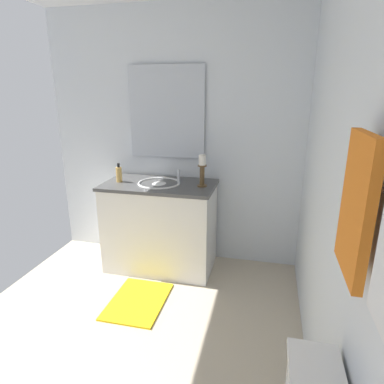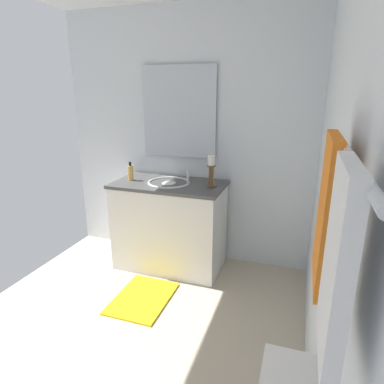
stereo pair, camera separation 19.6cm
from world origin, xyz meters
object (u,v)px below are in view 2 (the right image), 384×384
(mirror, at_px, (179,112))
(towel_center, at_px, (338,264))
(towel_near_vanity, at_px, (326,212))
(towel_bar, at_px, (350,155))
(soap_bottle, at_px, (131,173))
(candle_holder_tall, at_px, (211,170))
(vanity_cabinet, at_px, (170,225))
(bath_mat, at_px, (143,298))
(sink_basin, at_px, (169,187))

(mirror, relative_size, towel_center, 2.29)
(towel_near_vanity, bearing_deg, towel_bar, 5.44)
(towel_near_vanity, relative_size, towel_center, 1.17)
(towel_near_vanity, bearing_deg, soap_bottle, -137.27)
(towel_bar, height_order, towel_center, towel_center)
(soap_bottle, distance_m, towel_bar, 2.64)
(candle_holder_tall, bearing_deg, vanity_cabinet, -89.43)
(towel_bar, xyz_separation_m, bath_mat, (-1.36, -1.27, -1.55))
(soap_bottle, xyz_separation_m, towel_center, (2.15, 1.64, 0.45))
(vanity_cabinet, distance_m, towel_near_vanity, 2.38)
(bath_mat, bearing_deg, candle_holder_tall, 146.99)
(towel_center, bearing_deg, soap_bottle, -142.72)
(mirror, distance_m, bath_mat, 1.73)
(towel_bar, bearing_deg, soap_bottle, -139.84)
(towel_bar, bearing_deg, sink_basin, -147.50)
(vanity_cabinet, distance_m, candle_holder_tall, 0.71)
(soap_bottle, height_order, towel_bar, towel_bar)
(mirror, bearing_deg, candle_holder_tall, 55.97)
(towel_near_vanity, distance_m, bath_mat, 2.18)
(candle_holder_tall, distance_m, bath_mat, 1.25)
(sink_basin, height_order, towel_bar, towel_bar)
(mirror, distance_m, towel_near_vanity, 2.43)
(sink_basin, distance_m, towel_bar, 2.47)
(soap_bottle, bearing_deg, towel_center, 37.28)
(candle_holder_tall, bearing_deg, bath_mat, -33.01)
(vanity_cabinet, xyz_separation_m, candle_holder_tall, (-0.00, 0.41, 0.58))
(sink_basin, bearing_deg, towel_near_vanity, 34.76)
(soap_bottle, distance_m, bath_mat, 1.17)
(candle_holder_tall, height_order, soap_bottle, candle_holder_tall)
(sink_basin, bearing_deg, candle_holder_tall, 90.57)
(candle_holder_tall, bearing_deg, towel_bar, 23.33)
(candle_holder_tall, relative_size, soap_bottle, 1.59)
(sink_basin, bearing_deg, vanity_cabinet, -90.00)
(vanity_cabinet, relative_size, towel_bar, 1.40)
(soap_bottle, xyz_separation_m, towel_near_vanity, (1.77, 1.64, 0.42))
(sink_basin, distance_m, bath_mat, 1.02)
(soap_bottle, bearing_deg, mirror, 128.27)
(vanity_cabinet, xyz_separation_m, mirror, (-0.28, 0.00, 1.06))
(vanity_cabinet, distance_m, sink_basin, 0.39)
(vanity_cabinet, height_order, towel_near_vanity, towel_near_vanity)
(soap_bottle, xyz_separation_m, bath_mat, (0.60, 0.39, -0.92))
(vanity_cabinet, relative_size, sink_basin, 2.63)
(candle_holder_tall, xyz_separation_m, soap_bottle, (0.03, -0.80, -0.08))
(sink_basin, xyz_separation_m, bath_mat, (0.62, -0.00, -0.81))
(vanity_cabinet, bearing_deg, mirror, 179.99)
(soap_bottle, distance_m, towel_near_vanity, 2.45)
(sink_basin, height_order, bath_mat, sink_basin)
(sink_basin, height_order, towel_near_vanity, towel_near_vanity)
(vanity_cabinet, height_order, towel_bar, towel_bar)
(vanity_cabinet, distance_m, soap_bottle, 0.63)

